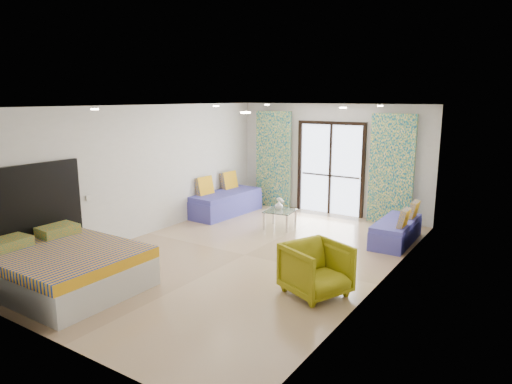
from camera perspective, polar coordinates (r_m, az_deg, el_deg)
The scene contains 24 objects.
floor at distance 8.49m, azimuth -1.39°, elevation -7.86°, with size 5.00×7.50×0.01m, color tan, non-canonical shape.
ceiling at distance 7.99m, azimuth -1.48°, elevation 10.69°, with size 5.00×7.50×0.01m, color silver, non-canonical shape.
wall_back at distance 11.38m, azimuth 9.37°, elevation 4.04°, with size 5.00×0.01×2.70m, color silver, non-canonical shape.
wall_front at distance 5.56m, azimuth -24.04°, elevation -4.96°, with size 5.00×0.01×2.70m, color silver, non-canonical shape.
wall_left at distance 9.75m, azimuth -13.63°, elevation 2.59°, with size 0.01×7.50×2.70m, color silver, non-canonical shape.
wall_right at distance 7.05m, azimuth 15.55°, elevation -0.96°, with size 0.01×7.50×2.70m, color silver, non-canonical shape.
balcony_door at distance 11.37m, azimuth 9.30°, elevation 3.57°, with size 1.76×0.08×2.28m.
balcony_rail at distance 11.42m, azimuth 9.26°, elevation 2.04°, with size 1.52×0.03×0.04m, color #595451.
curtain_left at distance 11.94m, azimuth 2.18°, elevation 4.06°, with size 1.00×0.10×2.50m, color silver.
curtain_right at distance 10.70m, azimuth 16.57°, elevation 2.68°, with size 1.00×0.10×2.50m, color silver.
downlight_a at distance 7.50m, azimuth -19.51°, elevation 9.73°, with size 0.12×0.12×0.02m, color #FFE0B2.
downlight_b at distance 5.55m, azimuth -1.32°, elevation 9.90°, with size 0.12×0.12×0.02m, color #FFE0B2.
downlight_c at distance 9.63m, azimuth -5.02°, elevation 10.66°, with size 0.12×0.12×0.02m, color #FFE0B2.
downlight_d at distance 8.20m, azimuth 10.82°, elevation 10.31°, with size 0.12×0.12×0.02m, color #FFE0B2.
downlight_e at distance 11.27m, azimuth 1.38°, elevation 10.85°, with size 0.12×0.12×0.02m, color #FFE0B2.
downlight_f at distance 10.08m, azimuth 15.26°, elevation 10.34°, with size 0.12×0.12×0.02m, color #FFE0B2.
headboard at distance 8.20m, azimuth -27.15°, elevation -2.23°, with size 0.06×2.10×1.50m, color black.
switch_plate at distance 8.87m, azimuth -20.21°, elevation -0.68°, with size 0.02×0.10×0.10m, color silver.
bed at distance 7.60m, azimuth -22.88°, elevation -8.67°, with size 2.20×1.80×0.76m.
daybed_left at distance 11.32m, azimuth -3.87°, elevation -1.24°, with size 0.89×2.04×0.99m.
daybed_right at distance 9.53m, azimuth 17.18°, elevation -4.60°, with size 0.67×1.65×0.81m.
coffee_table at distance 10.07m, azimuth 3.03°, elevation -2.56°, with size 0.69×0.69×0.71m.
vase at distance 10.14m, azimuth 2.87°, elevation -1.67°, with size 0.18×0.19×0.18m, color white.
armchair at distance 6.79m, azimuth 7.54°, elevation -9.26°, with size 0.82×0.77×0.85m, color #968F13.
Camera 1 is at (4.54, -6.58, 2.85)m, focal length 32.00 mm.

